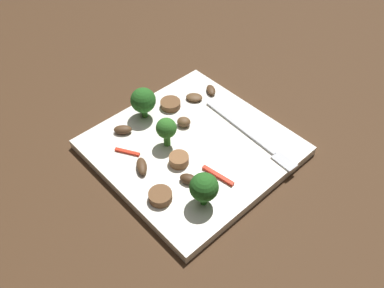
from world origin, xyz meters
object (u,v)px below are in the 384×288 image
at_px(mushroom_1, 189,179).
at_px(mushroom_5, 123,130).
at_px(plate, 192,148).
at_px(broccoli_floret_1, 143,101).
at_px(mushroom_0, 211,90).
at_px(pepper_strip_0, 127,152).
at_px(sausage_slice_0, 160,196).
at_px(broccoli_floret_2, 204,187).
at_px(sausage_slice_1, 179,160).
at_px(broccoli_floret_0, 166,129).
at_px(fork, 254,138).
at_px(mushroom_2, 142,166).
at_px(pepper_strip_1, 218,176).
at_px(mushroom_3, 184,122).
at_px(mushroom_4, 194,97).
at_px(sausage_slice_2, 170,104).

distance_m(mushroom_1, mushroom_5, 0.14).
distance_m(plate, broccoli_floret_1, 0.10).
relative_size(mushroom_0, pepper_strip_0, 0.70).
bearing_deg(sausage_slice_0, mushroom_1, 84.93).
relative_size(mushroom_0, mushroom_5, 0.97).
xyz_separation_m(broccoli_floret_2, mushroom_0, (-0.15, 0.16, -0.03)).
height_order(plate, sausage_slice_1, sausage_slice_1).
bearing_deg(broccoli_floret_0, sausage_slice_1, -16.26).
distance_m(fork, sausage_slice_0, 0.17).
xyz_separation_m(plate, pepper_strip_0, (-0.05, -0.08, 0.01)).
distance_m(sausage_slice_0, mushroom_2, 0.06).
xyz_separation_m(broccoli_floret_2, pepper_strip_1, (-0.02, 0.04, -0.03)).
height_order(fork, mushroom_3, mushroom_3).
distance_m(broccoli_floret_0, mushroom_4, 0.11).
bearing_deg(mushroom_1, broccoli_floret_2, -13.22).
relative_size(sausage_slice_0, mushroom_2, 0.99).
xyz_separation_m(mushroom_3, pepper_strip_0, (-0.01, -0.10, -0.00)).
relative_size(mushroom_1, mushroom_3, 1.18).
relative_size(mushroom_1, mushroom_2, 0.79).
height_order(sausage_slice_2, pepper_strip_1, sausage_slice_2).
distance_m(mushroom_0, mushroom_2, 0.19).
distance_m(sausage_slice_0, mushroom_5, 0.14).
xyz_separation_m(broccoli_floret_1, pepper_strip_1, (0.16, -0.00, -0.03)).
bearing_deg(mushroom_0, sausage_slice_2, -103.67).
height_order(pepper_strip_0, pepper_strip_1, pepper_strip_1).
distance_m(broccoli_floret_2, mushroom_2, 0.10).
xyz_separation_m(broccoli_floret_2, sausage_slice_1, (-0.07, 0.02, -0.03)).
bearing_deg(mushroom_1, broccoli_floret_1, 165.16).
bearing_deg(sausage_slice_2, broccoli_floret_1, -103.09).
xyz_separation_m(plate, fork, (0.06, 0.07, 0.01)).
bearing_deg(mushroom_0, broccoli_floret_1, -103.45).
xyz_separation_m(mushroom_0, pepper_strip_1, (0.14, -0.12, -0.00)).
bearing_deg(mushroom_0, broccoli_floret_2, -47.09).
bearing_deg(plate, mushroom_3, 154.65).
height_order(broccoli_floret_2, mushroom_3, broccoli_floret_2).
distance_m(fork, pepper_strip_0, 0.19).
xyz_separation_m(mushroom_1, mushroom_4, (-0.12, 0.12, -0.00)).
relative_size(mushroom_0, mushroom_1, 1.07).
relative_size(broccoli_floret_1, sausage_slice_0, 1.68).
height_order(mushroom_1, mushroom_5, same).
bearing_deg(fork, broccoli_floret_0, -125.28).
distance_m(mushroom_2, mushroom_5, 0.08).
xyz_separation_m(mushroom_2, mushroom_5, (-0.08, 0.02, 0.00)).
relative_size(broccoli_floret_0, mushroom_1, 1.96).
height_order(fork, mushroom_1, mushroom_1).
bearing_deg(mushroom_2, mushroom_4, 110.99).
relative_size(broccoli_floret_0, mushroom_3, 2.30).
bearing_deg(sausage_slice_2, mushroom_1, -31.75).
distance_m(mushroom_0, pepper_strip_1, 0.18).
distance_m(broccoli_floret_2, sausage_slice_2, 0.20).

